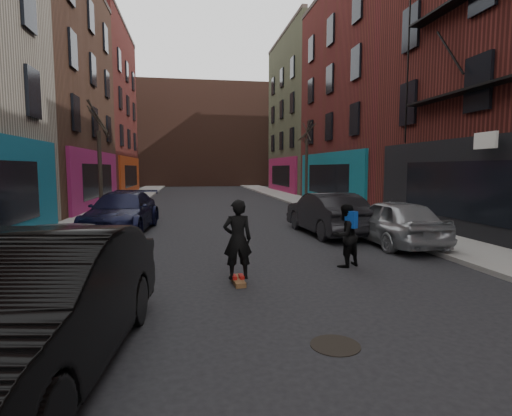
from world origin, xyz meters
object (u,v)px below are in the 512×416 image
object	(u,v)px
parked_right_end	(326,213)
skateboarder	(238,239)
tree_left_far	(99,149)
parked_left_end	(122,212)
skateboard	(238,281)
parked_left_mid	(34,308)
pedestrian	(345,235)
manhole	(335,345)
parked_left_far	(55,264)
tree_right_far	(307,153)
parked_right_far	(392,222)

from	to	relation	value
parked_right_end	skateboarder	distance (m)	7.10
tree_left_far	parked_left_end	distance (m)	5.82
tree_left_far	parked_left_end	world-z (taller)	tree_left_far
tree_left_far	skateboard	xyz separation A→B (m)	(5.35, -12.51, -3.33)
parked_left_mid	parked_left_end	world-z (taller)	parked_left_mid
pedestrian	manhole	bearing A→B (deg)	38.86
parked_left_far	skateboard	bearing A→B (deg)	1.94
parked_left_mid	pedestrian	world-z (taller)	parked_left_mid
parked_left_mid	parked_right_end	world-z (taller)	parked_left_mid
tree_left_far	tree_right_far	size ratio (longest dim) A/B	0.96
pedestrian	parked_right_far	bearing A→B (deg)	-163.86
skateboard	parked_left_far	bearing A→B (deg)	-174.18
parked_left_far	parked_right_far	size ratio (longest dim) A/B	1.13
parked_right_end	skateboard	distance (m)	7.13
parked_right_end	tree_right_far	bearing A→B (deg)	-107.10
tree_left_far	skateboard	size ratio (longest dim) A/B	8.12
tree_left_far	pedestrian	size ratio (longest dim) A/B	4.11
parked_left_far	parked_left_end	size ratio (longest dim) A/B	0.93
parked_left_end	pedestrian	size ratio (longest dim) A/B	3.36
parked_right_end	parked_left_mid	bearing A→B (deg)	49.82
parked_left_far	parked_right_end	bearing A→B (deg)	32.93
parked_left_far	manhole	bearing A→B (deg)	-38.40
parked_right_end	skateboard	bearing A→B (deg)	51.40
parked_right_far	pedestrian	size ratio (longest dim) A/B	2.78
parked_left_mid	skateboarder	xyz separation A→B (m)	(2.80, 3.48, 0.11)
parked_left_end	skateboard	xyz separation A→B (m)	(3.58, -7.62, -0.72)
parked_right_far	parked_right_end	world-z (taller)	parked_right_end
tree_right_far	parked_left_far	bearing A→B (deg)	-118.88
parked_left_mid	parked_right_far	size ratio (longest dim) A/B	1.17
parked_left_end	skateboarder	size ratio (longest dim) A/B	3.11
parked_right_far	manhole	size ratio (longest dim) A/B	6.28
skateboarder	pedestrian	distance (m)	3.00
parked_left_mid	skateboarder	size ratio (longest dim) A/B	3.01
parked_left_end	pedestrian	bearing A→B (deg)	-40.39
tree_right_far	parked_left_mid	bearing A→B (deg)	-114.14
parked_left_mid	parked_left_far	world-z (taller)	parked_left_mid
tree_right_far	skateboard	distance (m)	20.11
parked_right_end	manhole	size ratio (longest dim) A/B	6.77
parked_left_mid	tree_right_far	bearing A→B (deg)	71.91
skateboard	manhole	xyz separation A→B (m)	(0.98, -3.25, -0.04)
parked_left_far	tree_right_far	bearing A→B (deg)	53.69
parked_right_end	skateboarder	bearing A→B (deg)	51.40
skateboard	manhole	size ratio (longest dim) A/B	1.14
tree_right_far	pedestrian	size ratio (longest dim) A/B	4.29
parked_left_mid	manhole	size ratio (longest dim) A/B	7.36
tree_left_far	parked_left_far	size ratio (longest dim) A/B	1.31
parked_left_end	parked_right_far	size ratio (longest dim) A/B	1.21
parked_right_far	manhole	bearing A→B (deg)	55.34
skateboard	manhole	distance (m)	3.39
pedestrian	parked_left_far	bearing A→B (deg)	-13.63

